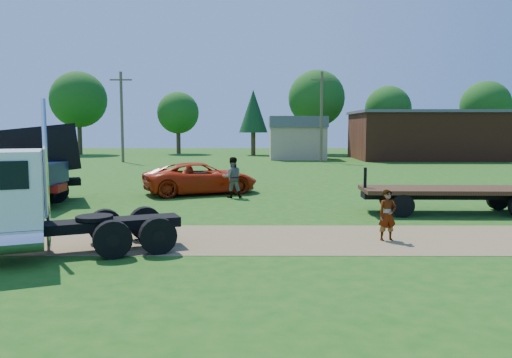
{
  "coord_description": "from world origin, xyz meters",
  "views": [
    {
      "loc": [
        -0.38,
        -15.25,
        3.45
      ],
      "look_at": [
        -0.44,
        2.72,
        1.6
      ],
      "focal_mm": 35.0,
      "sensor_mm": 36.0,
      "label": 1
    }
  ],
  "objects_px": {
    "white_semi_tractor": "(6,205)",
    "spectator_a": "(387,215)",
    "flatbed_trailer": "(453,194)",
    "orange_pickup": "(201,178)"
  },
  "relations": [
    {
      "from": "white_semi_tractor",
      "to": "flatbed_trailer",
      "type": "height_order",
      "value": "white_semi_tractor"
    },
    {
      "from": "white_semi_tractor",
      "to": "flatbed_trailer",
      "type": "bearing_deg",
      "value": 3.88
    },
    {
      "from": "white_semi_tractor",
      "to": "flatbed_trailer",
      "type": "relative_size",
      "value": 0.97
    },
    {
      "from": "orange_pickup",
      "to": "spectator_a",
      "type": "relative_size",
      "value": 3.75
    },
    {
      "from": "orange_pickup",
      "to": "flatbed_trailer",
      "type": "height_order",
      "value": "flatbed_trailer"
    },
    {
      "from": "white_semi_tractor",
      "to": "spectator_a",
      "type": "xyz_separation_m",
      "value": [
        10.54,
        2.19,
        -0.66
      ]
    },
    {
      "from": "white_semi_tractor",
      "to": "spectator_a",
      "type": "distance_m",
      "value": 10.78
    },
    {
      "from": "white_semi_tractor",
      "to": "flatbed_trailer",
      "type": "xyz_separation_m",
      "value": [
        14.45,
        7.12,
        -0.65
      ]
    },
    {
      "from": "white_semi_tractor",
      "to": "orange_pickup",
      "type": "bearing_deg",
      "value": 52.44
    },
    {
      "from": "spectator_a",
      "to": "white_semi_tractor",
      "type": "bearing_deg",
      "value": -179.06
    }
  ]
}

